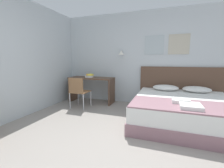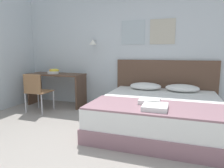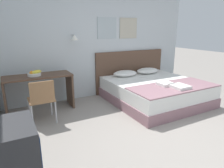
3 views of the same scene
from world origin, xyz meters
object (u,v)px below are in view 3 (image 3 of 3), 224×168
object	(u,v)px
desk	(39,86)
bed	(155,91)
throw_blanket	(174,87)
desk_chair	(42,98)
pillow_right	(148,71)
fruit_bowl	(35,74)
television	(1,160)
pillow_left	(125,73)
folded_towel_mid_bed	(180,87)
folded_towel_near_foot	(165,84)
headboard	(130,71)

from	to	relation	value
desk	bed	bearing A→B (deg)	-16.34
throw_blanket	desk_chair	size ratio (longest dim) A/B	2.35
bed	desk	bearing A→B (deg)	163.66
pillow_right	fruit_bowl	distance (m)	2.93
desk	television	world-z (taller)	television
pillow_right	throw_blanket	distance (m)	1.41
pillow_left	folded_towel_mid_bed	bearing A→B (deg)	-76.11
folded_towel_near_foot	television	size ratio (longest dim) A/B	0.64
pillow_right	bed	bearing A→B (deg)	-115.49
headboard	pillow_left	world-z (taller)	headboard
desk_chair	pillow_right	bearing A→B (deg)	13.32
desk_chair	bed	bearing A→B (deg)	-1.54
pillow_left	television	xyz separation A→B (m)	(-2.79, -2.94, 0.30)
folded_towel_near_foot	fruit_bowl	xyz separation A→B (m)	(-2.45, 1.16, 0.25)
folded_towel_mid_bed	desk_chair	size ratio (longest dim) A/B	0.43
folded_towel_near_foot	folded_towel_mid_bed	xyz separation A→B (m)	(0.12, -0.29, 0.00)
throw_blanket	desk_chair	bearing A→B (deg)	165.35
folded_towel_near_foot	television	world-z (taller)	television
fruit_bowl	pillow_left	bearing A→B (deg)	1.39
throw_blanket	desk_chair	xyz separation A→B (m)	(-2.55, 0.67, -0.03)
pillow_right	desk_chair	distance (m)	3.00
headboard	fruit_bowl	bearing A→B (deg)	-172.08
desk	television	xyz separation A→B (m)	(-0.65, -2.91, 0.33)
pillow_left	pillow_right	xyz separation A→B (m)	(0.72, 0.00, 0.00)
fruit_bowl	throw_blanket	bearing A→B (deg)	-27.01
desk_chair	folded_towel_mid_bed	bearing A→B (deg)	-17.57
pillow_right	folded_towel_near_foot	distance (m)	1.30
folded_towel_near_foot	folded_towel_mid_bed	bearing A→B (deg)	-68.07
headboard	fruit_bowl	xyz separation A→B (m)	(-2.56, -0.36, 0.26)
pillow_left	throw_blanket	size ratio (longest dim) A/B	0.33
headboard	pillow_right	xyz separation A→B (m)	(0.36, -0.30, 0.02)
throw_blanket	desk	xyz separation A→B (m)	(-2.50, 1.33, 0.03)
desk_chair	television	bearing A→B (deg)	-104.88
throw_blanket	pillow_right	bearing A→B (deg)	75.08
folded_towel_mid_bed	television	world-z (taller)	television
headboard	folded_towel_mid_bed	size ratio (longest dim) A/B	5.95
bed	folded_towel_near_foot	bearing A→B (deg)	-103.21
folded_towel_near_foot	desk	distance (m)	2.67
headboard	throw_blanket	distance (m)	1.66
throw_blanket	television	size ratio (longest dim) A/B	4.15
bed	television	bearing A→B (deg)	-145.30
throw_blanket	folded_towel_near_foot	size ratio (longest dim) A/B	6.47
bed	folded_towel_near_foot	world-z (taller)	folded_towel_near_foot
desk	fruit_bowl	size ratio (longest dim) A/B	4.64
headboard	bed	bearing A→B (deg)	-90.00
folded_towel_mid_bed	fruit_bowl	distance (m)	2.96
pillow_left	pillow_right	distance (m)	0.72
pillow_right	desk_chair	xyz separation A→B (m)	(-2.91, -0.69, -0.08)
pillow_right	desk_chair	bearing A→B (deg)	-166.68
bed	fruit_bowl	xyz separation A→B (m)	(-2.56, 0.71, 0.56)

